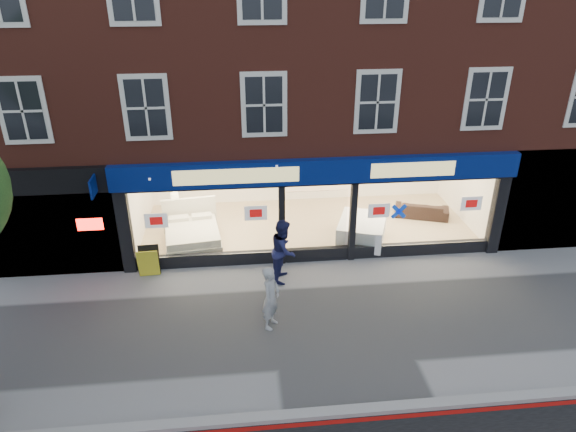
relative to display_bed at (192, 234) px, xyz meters
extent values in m
plane|color=gray|center=(3.78, -4.33, -0.43)|extent=(120.00, 120.00, 0.00)
cube|color=#8C0A07|center=(3.78, -7.43, -0.42)|extent=(60.00, 0.10, 0.01)
cube|color=gray|center=(3.78, -7.23, -0.37)|extent=(60.00, 0.25, 0.12)
cube|color=tan|center=(3.78, 0.92, -0.38)|extent=(11.00, 4.50, 0.10)
cube|color=maroon|center=(3.78, 2.67, 6.22)|extent=(19.00, 8.00, 6.70)
cube|color=navy|center=(3.78, -1.45, 2.52)|extent=(11.40, 0.28, 0.70)
cube|color=black|center=(3.78, -1.25, -0.23)|extent=(11.00, 0.18, 0.40)
cube|color=black|center=(-1.72, -1.28, 0.87)|extent=(0.35, 0.30, 2.60)
cube|color=black|center=(9.28, -1.28, 0.87)|extent=(0.35, 0.30, 2.60)
cube|color=white|center=(0.53, -1.33, 1.02)|extent=(4.20, 0.02, 2.10)
cube|color=white|center=(7.03, -1.33, 1.02)|extent=(4.20, 0.02, 2.10)
cube|color=white|center=(3.78, -1.08, 0.72)|extent=(1.80, 0.02, 2.10)
cube|color=silver|center=(3.78, 3.17, 0.87)|extent=(11.00, 0.20, 2.60)
cube|color=#FFEAC6|center=(3.78, 0.92, 2.17)|extent=(11.00, 4.50, 0.12)
cube|color=black|center=(-3.82, -1.03, 1.22)|extent=(3.80, 0.60, 3.30)
cube|color=#FF140C|center=(-2.62, -1.38, 1.17)|extent=(0.70, 0.04, 0.35)
cube|color=black|center=(11.28, -1.13, 1.22)|extent=(4.00, 0.40, 3.30)
cube|color=beige|center=(0.02, -0.13, -0.16)|extent=(1.91, 2.16, 0.34)
cube|color=beige|center=(0.02, -0.13, 0.13)|extent=(1.83, 2.07, 0.24)
cube|color=beige|center=(-0.12, 0.90, 0.26)|extent=(1.75, 0.35, 1.17)
cube|color=beige|center=(-0.44, 0.52, 0.32)|extent=(0.67, 0.39, 0.12)
cube|color=beige|center=(0.29, 0.61, 0.32)|extent=(0.67, 0.39, 0.12)
cube|color=brown|center=(-0.62, 1.48, -0.06)|extent=(0.57, 0.57, 0.55)
cube|color=white|center=(5.38, -0.33, -0.21)|extent=(1.93, 2.15, 0.23)
cube|color=white|center=(5.38, -0.33, 0.02)|extent=(1.93, 2.15, 0.23)
cube|color=white|center=(5.38, -0.33, 0.25)|extent=(1.93, 2.15, 0.23)
imported|color=black|center=(7.87, 1.14, -0.06)|extent=(1.96, 1.26, 0.53)
cube|color=gold|center=(-1.12, -1.63, 0.02)|extent=(0.61, 0.42, 0.91)
imported|color=#979A9E|center=(2.19, -4.29, 0.40)|extent=(0.63, 0.72, 1.66)
imported|color=#1A1D49|center=(2.70, -2.18, 0.49)|extent=(0.90, 1.04, 1.84)
camera|label=1|loc=(1.54, -14.55, 7.58)|focal=32.00mm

